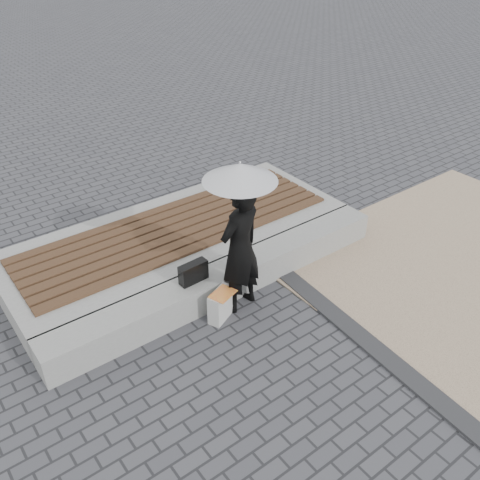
{
  "coord_description": "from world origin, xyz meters",
  "views": [
    {
      "loc": [
        -3.14,
        -2.88,
        4.39
      ],
      "look_at": [
        -0.01,
        1.28,
        1.0
      ],
      "focal_mm": 39.04,
      "sensor_mm": 36.0,
      "label": 1
    }
  ],
  "objects_px": {
    "handbag": "(193,272)",
    "canvas_tote": "(221,305)",
    "parasol": "(240,172)",
    "seating_ledge": "(226,280)",
    "woman": "(240,249)"
  },
  "relations": [
    {
      "from": "handbag",
      "to": "parasol",
      "type": "bearing_deg",
      "value": -38.09
    },
    {
      "from": "parasol",
      "to": "handbag",
      "type": "height_order",
      "value": "parasol"
    },
    {
      "from": "seating_ledge",
      "to": "handbag",
      "type": "bearing_deg",
      "value": 178.61
    },
    {
      "from": "woman",
      "to": "handbag",
      "type": "relative_size",
      "value": 4.67
    },
    {
      "from": "canvas_tote",
      "to": "parasol",
      "type": "bearing_deg",
      "value": -16.05
    },
    {
      "from": "parasol",
      "to": "handbag",
      "type": "xyz_separation_m",
      "value": [
        -0.47,
        0.33,
        -1.36
      ]
    },
    {
      "from": "parasol",
      "to": "canvas_tote",
      "type": "xyz_separation_m",
      "value": [
        -0.34,
        -0.05,
        -1.69
      ]
    },
    {
      "from": "parasol",
      "to": "canvas_tote",
      "type": "bearing_deg",
      "value": -171.18
    },
    {
      "from": "canvas_tote",
      "to": "handbag",
      "type": "bearing_deg",
      "value": 84.45
    },
    {
      "from": "parasol",
      "to": "canvas_tote",
      "type": "relative_size",
      "value": 2.71
    },
    {
      "from": "woman",
      "to": "handbag",
      "type": "height_order",
      "value": "woman"
    },
    {
      "from": "woman",
      "to": "parasol",
      "type": "relative_size",
      "value": 1.6
    },
    {
      "from": "handbag",
      "to": "canvas_tote",
      "type": "bearing_deg",
      "value": -73.45
    },
    {
      "from": "seating_ledge",
      "to": "handbag",
      "type": "distance_m",
      "value": 0.58
    },
    {
      "from": "seating_ledge",
      "to": "canvas_tote",
      "type": "bearing_deg",
      "value": -132.45
    }
  ]
}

